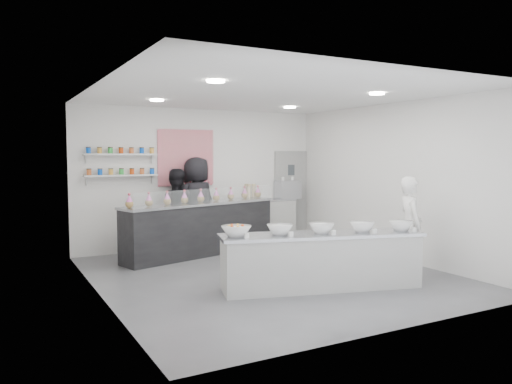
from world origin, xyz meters
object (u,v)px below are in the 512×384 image
back_bar (201,229)px  staff_right (197,204)px  espresso_ledge (267,221)px  woman_prep (410,226)px  prep_counter (321,261)px  staff_left (175,211)px  espresso_machine (288,190)px

back_bar → staff_right: size_ratio=1.74×
espresso_ledge → woman_prep: size_ratio=0.80×
prep_counter → staff_left: size_ratio=1.77×
back_bar → staff_right: staff_right is taller
woman_prep → espresso_ledge: bearing=32.2°
staff_right → back_bar: bearing=58.6°
espresso_machine → staff_left: (-2.83, -0.18, -0.32)m
prep_counter → back_bar: (-0.63, 3.22, 0.11)m
espresso_ledge → woman_prep: bearing=-82.3°
woman_prep → staff_right: bearing=56.6°
woman_prep → staff_left: size_ratio=0.95×
prep_counter → espresso_machine: bearing=80.6°
espresso_machine → woman_prep: woman_prep is taller
espresso_machine → espresso_ledge: bearing=180.0°
espresso_machine → back_bar: bearing=-164.6°
woman_prep → staff_left: 4.66m
espresso_ledge → espresso_machine: (0.55, 0.00, 0.70)m
prep_counter → espresso_machine: size_ratio=5.66×
woman_prep → prep_counter: bearing=114.4°
prep_counter → back_bar: bearing=117.0°
prep_counter → espresso_ledge: bearing=87.5°
espresso_machine → staff_left: staff_left is taller
woman_prep → espresso_machine: bearing=24.2°
woman_prep → staff_left: bearing=61.6°
back_bar → espresso_ledge: (1.92, 0.68, -0.04)m
prep_counter → staff_right: 3.79m
espresso_machine → staff_left: 2.85m
espresso_ledge → staff_right: staff_right is taller
espresso_ledge → staff_left: (-2.28, -0.18, 0.37)m
prep_counter → staff_right: staff_right is taller
espresso_ledge → back_bar: bearing=-160.6°
prep_counter → staff_left: bearing=120.8°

